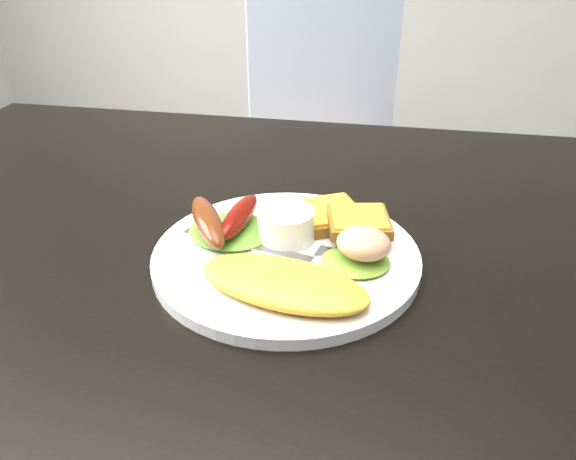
{
  "coord_description": "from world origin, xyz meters",
  "views": [
    {
      "loc": [
        0.11,
        -0.53,
        1.07
      ],
      "look_at": [
        0.01,
        -0.04,
        0.78
      ],
      "focal_mm": 35.0,
      "sensor_mm": 36.0,
      "label": 1
    }
  ],
  "objects_px": {
    "dining_table": "(282,253)",
    "dining_chair": "(311,173)",
    "plate": "(286,256)",
    "person": "(398,61)"
  },
  "relations": [
    {
      "from": "dining_table",
      "to": "dining_chair",
      "type": "bearing_deg",
      "value": 95.96
    },
    {
      "from": "dining_table",
      "to": "dining_chair",
      "type": "height_order",
      "value": "dining_table"
    },
    {
      "from": "dining_chair",
      "to": "plate",
      "type": "relative_size",
      "value": 1.52
    },
    {
      "from": "dining_chair",
      "to": "person",
      "type": "relative_size",
      "value": 0.27
    },
    {
      "from": "dining_table",
      "to": "plate",
      "type": "xyz_separation_m",
      "value": [
        0.01,
        -0.05,
        0.03
      ]
    },
    {
      "from": "person",
      "to": "plate",
      "type": "distance_m",
      "value": 0.85
    },
    {
      "from": "dining_chair",
      "to": "dining_table",
      "type": "bearing_deg",
      "value": -103.51
    },
    {
      "from": "dining_table",
      "to": "plate",
      "type": "distance_m",
      "value": 0.05
    },
    {
      "from": "dining_table",
      "to": "person",
      "type": "xyz_separation_m",
      "value": [
        0.11,
        0.8,
        0.04
      ]
    },
    {
      "from": "dining_table",
      "to": "dining_chair",
      "type": "relative_size",
      "value": 2.86
    }
  ]
}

